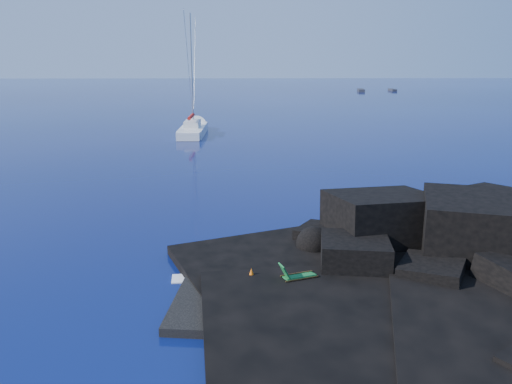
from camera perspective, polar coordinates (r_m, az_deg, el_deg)
ground at (r=20.55m, az=-9.97°, el=-13.06°), size 400.00×400.00×0.00m
headland at (r=25.05m, az=22.47°, el=-8.65°), size 24.00×24.00×3.60m
beach at (r=20.81m, az=2.89°, el=-12.44°), size 9.08×6.86×0.70m
surf_foam at (r=24.90m, az=3.30°, el=-7.58°), size 10.00×8.00×0.06m
sailboat at (r=63.96m, az=-7.18°, el=6.56°), size 3.16×14.05×14.68m
deck_chair at (r=21.38m, az=4.98°, el=-9.05°), size 1.69×1.15×1.07m
towel at (r=19.66m, az=1.35°, el=-12.96°), size 2.31×1.88×0.06m
sunbather at (r=19.59m, az=1.35°, el=-12.61°), size 1.59×1.12×0.21m
marker_cone at (r=21.65m, az=-0.52°, el=-9.39°), size 0.44×0.44×0.57m
distant_boat_a at (r=142.34m, az=11.90°, el=11.19°), size 2.11×5.20×0.67m
distant_boat_b at (r=146.31m, az=15.32°, el=11.08°), size 1.46×4.26×0.56m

